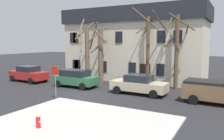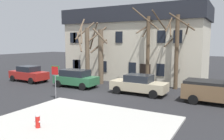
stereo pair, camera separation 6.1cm
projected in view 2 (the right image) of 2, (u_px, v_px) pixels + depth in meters
The scene contains 13 objects.
ground_plane at pixel (82, 96), 18.33m from camera, with size 120.00×120.00×0.00m, color #262628.
sidewalk_slab at pixel (70, 129), 11.12m from camera, with size 9.28×8.92×0.12m, color #B7B5AD.
building_main at pixel (135, 44), 26.53m from camera, with size 16.16×6.80×8.03m.
tree_bare_near at pixel (87, 51), 23.84m from camera, with size 2.71×2.84×6.77m.
tree_bare_mid at pixel (101, 55), 23.24m from camera, with size 2.48×2.49×5.93m.
tree_bare_far at pixel (148, 48), 21.71m from camera, with size 2.89×2.86×7.45m.
tree_bare_end at pixel (177, 48), 20.47m from camera, with size 2.91×2.93×7.03m.
car_red_sedan at pixel (29, 74), 24.74m from camera, with size 4.60×2.27×1.70m.
car_green_wagon at pixel (76, 78), 21.73m from camera, with size 4.23×2.09×1.68m.
car_beige_sedan at pixel (139, 84), 18.79m from camera, with size 4.67×2.06×1.63m.
fire_hydrant at pixel (38, 121), 11.13m from camera, with size 0.42×0.22×0.70m.
street_sign_pole at pixel (55, 76), 16.75m from camera, with size 0.76×0.07×2.56m.
bicycle_leaning at pixel (63, 77), 25.65m from camera, with size 1.73×0.37×1.03m.
Camera 2 is at (10.79, -14.53, 4.33)m, focal length 36.41 mm.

